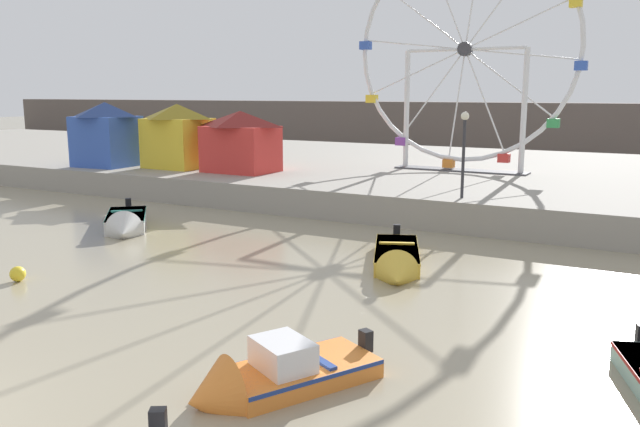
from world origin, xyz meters
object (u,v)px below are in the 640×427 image
Objects in this scene: motorboat_pale_grey at (125,224)px; motorboat_mustard_yellow at (397,262)px; motorboat_orange_hull at (266,378)px; carnival_booth_blue_tent at (106,133)px; mooring_buoy_orange at (18,274)px; carnival_booth_yellow_awning at (178,135)px; carnival_booth_red_striped at (241,140)px; ferris_wheel_white_frame at (465,53)px; promenade_lamp_near at (464,141)px.

motorboat_mustard_yellow is (11.36, -0.09, -0.04)m from motorboat_pale_grey.
motorboat_orange_hull is 27.77m from carnival_booth_blue_tent.
carnival_booth_blue_tent is (-9.44, 8.05, 2.79)m from motorboat_pale_grey.
carnival_booth_blue_tent is at bearing 129.17° from mooring_buoy_orange.
carnival_booth_red_striped is at bearing 1.89° from carnival_booth_yellow_awning.
motorboat_pale_grey is at bearing -44.74° from carnival_booth_blue_tent.
ferris_wheel_white_frame is 3.38× the size of carnival_booth_blue_tent.
motorboat_mustard_yellow is at bearing -145.30° from motorboat_orange_hull.
carnival_booth_yellow_awning is at bearing 167.52° from motorboat_pale_grey.
ferris_wheel_white_frame reaches higher than carnival_booth_red_striped.
carnival_booth_blue_tent is at bearing 176.22° from promenade_lamp_near.
promenade_lamp_near is (2.70, -8.72, -3.80)m from ferris_wheel_white_frame.
motorboat_pale_grey is 1.19× the size of carnival_booth_blue_tent.
motorboat_mustard_yellow is at bearing 35.60° from mooring_buoy_orange.
carnival_booth_blue_tent is at bearing -172.94° from motorboat_pale_grey.
motorboat_pale_grey reaches higher than motorboat_orange_hull.
mooring_buoy_orange is at bearing -76.83° from motorboat_mustard_yellow.
carnival_booth_yellow_awning is 17.94m from mooring_buoy_orange.
motorboat_pale_grey is at bearing 110.37° from mooring_buoy_orange.
carnival_booth_yellow_awning is at bearing -178.45° from carnival_booth_red_striped.
ferris_wheel_white_frame is at bearing 24.40° from carnival_booth_yellow_awning.
mooring_buoy_orange is at bearing -105.79° from ferris_wheel_white_frame.
motorboat_mustard_yellow is 17.22m from ferris_wheel_white_frame.
ferris_wheel_white_frame is 3.08× the size of carnival_booth_red_striped.
motorboat_pale_grey is 6.93m from mooring_buoy_orange.
motorboat_pale_grey is 0.35× the size of ferris_wheel_white_frame.
ferris_wheel_white_frame is 19.92m from carnival_booth_blue_tent.
carnival_booth_yellow_awning reaches higher than motorboat_pale_grey.
motorboat_mustard_yellow is 19.48m from carnival_booth_yellow_awning.
mooring_buoy_orange is at bearing -22.11° from motorboat_pale_grey.
promenade_lamp_near is at bearing -11.50° from carnival_booth_red_striped.
ferris_wheel_white_frame is at bearing 167.67° from motorboat_mustard_yellow.
motorboat_orange_hull is at bearing -44.34° from carnival_booth_yellow_awning.
carnival_booth_red_striped reaches higher than motorboat_pale_grey.
motorboat_mustard_yellow is at bearing -89.46° from promenade_lamp_near.
motorboat_pale_grey reaches higher than motorboat_mustard_yellow.
motorboat_orange_hull reaches higher than mooring_buoy_orange.
promenade_lamp_near is at bearing -8.06° from carnival_booth_blue_tent.
promenade_lamp_near is at bearing 78.12° from motorboat_pale_grey.
motorboat_mustard_yellow is (-1.07, 8.75, -0.02)m from motorboat_orange_hull.
carnival_booth_blue_tent is 20.78m from promenade_lamp_near.
motorboat_pale_grey is 1.27× the size of promenade_lamp_near.
motorboat_orange_hull is at bearing -81.03° from ferris_wheel_white_frame.
carnival_booth_red_striped is 12.88m from promenade_lamp_near.
motorboat_pale_grey is 1.19× the size of carnival_booth_yellow_awning.
motorboat_pale_grey is 9.87m from carnival_booth_red_striped.
promenade_lamp_near is (20.73, -1.37, 0.39)m from carnival_booth_blue_tent.
ferris_wheel_white_frame is at bearing 108.33° from motorboat_pale_grey.
motorboat_mustard_yellow reaches higher than mooring_buoy_orange.
mooring_buoy_orange is (3.68, -15.94, -2.65)m from carnival_booth_red_striped.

